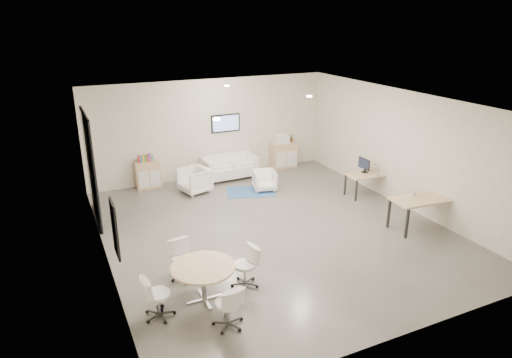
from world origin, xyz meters
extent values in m
cube|color=#55524D|center=(0.00, 0.00, -0.40)|extent=(8.00, 9.00, 0.80)
cube|color=white|center=(0.00, 0.00, 3.60)|extent=(8.00, 9.00, 0.80)
cube|color=beige|center=(0.00, 4.90, 1.60)|extent=(8.00, 0.80, 3.20)
cube|color=beige|center=(0.00, -4.90, 1.60)|extent=(8.00, 0.80, 3.20)
cube|color=beige|center=(-4.40, 0.00, 1.60)|extent=(0.80, 9.00, 3.20)
cube|color=beige|center=(4.40, 0.00, 1.60)|extent=(0.80, 9.00, 3.20)
cube|color=black|center=(-3.96, 2.50, 1.43)|extent=(0.02, 1.90, 2.85)
cube|color=black|center=(-3.94, 2.50, 2.81)|extent=(0.06, 1.90, 0.08)
cube|color=black|center=(-3.94, 1.59, 1.43)|extent=(0.06, 0.08, 2.85)
cube|color=black|center=(-3.94, 3.41, 1.43)|extent=(0.06, 0.08, 2.85)
cube|color=black|center=(-3.94, 2.65, 1.43)|extent=(0.06, 0.07, 2.85)
cube|color=#B2B2B7|center=(-3.90, 2.05, 1.05)|extent=(0.04, 0.60, 0.05)
cube|color=black|center=(-3.98, -1.60, 1.55)|extent=(0.04, 0.54, 1.04)
cube|color=white|center=(-3.95, -1.60, 1.55)|extent=(0.01, 0.46, 0.96)
cube|color=#C94774|center=(-3.95, -1.60, 1.35)|extent=(0.01, 0.32, 0.30)
cube|color=black|center=(0.50, 4.46, 1.75)|extent=(0.98, 0.05, 0.58)
cube|color=#93B3FF|center=(0.50, 4.44, 1.75)|extent=(0.90, 0.01, 0.50)
cylinder|color=#FFEAC6|center=(-1.80, -1.00, 3.18)|extent=(0.14, 0.14, 0.03)
cylinder|color=#FFEAC6|center=(1.20, 0.50, 3.18)|extent=(0.14, 0.14, 0.03)
cylinder|color=#FFEAC6|center=(0.00, 3.00, 3.18)|extent=(0.14, 0.14, 0.03)
cube|color=#DBB484|center=(-2.18, 4.28, 0.42)|extent=(0.75, 0.38, 0.85)
cube|color=white|center=(-2.35, 4.09, 0.34)|extent=(0.32, 0.02, 0.51)
cube|color=white|center=(-2.01, 4.09, 0.34)|extent=(0.32, 0.02, 0.51)
cube|color=#DBB484|center=(2.57, 4.26, 0.45)|extent=(0.90, 0.42, 0.90)
cube|color=white|center=(2.36, 4.04, 0.36)|extent=(0.38, 0.02, 0.54)
cube|color=white|center=(2.78, 4.04, 0.36)|extent=(0.38, 0.02, 0.54)
cube|color=red|center=(-2.41, 4.28, 0.96)|extent=(0.04, 0.14, 0.22)
cube|color=#337FCC|center=(-2.36, 4.28, 0.96)|extent=(0.04, 0.14, 0.22)
cube|color=gold|center=(-2.30, 4.28, 0.96)|extent=(0.04, 0.14, 0.22)
cube|color=#4CB24C|center=(-2.24, 4.28, 0.96)|extent=(0.04, 0.14, 0.22)
cube|color=#CC6619|center=(-2.19, 4.28, 0.96)|extent=(0.04, 0.14, 0.22)
cube|color=purple|center=(-2.13, 4.28, 0.96)|extent=(0.04, 0.14, 0.22)
cube|color=#E54C7F|center=(-2.08, 4.28, 0.96)|extent=(0.04, 0.14, 0.22)
cube|color=teal|center=(-2.02, 4.28, 0.96)|extent=(0.04, 0.14, 0.22)
cube|color=white|center=(2.47, 4.26, 1.04)|extent=(0.52, 0.46, 0.27)
cube|color=white|center=(2.47, 4.26, 1.21)|extent=(0.39, 0.34, 0.06)
cube|color=white|center=(0.43, 4.01, 0.27)|extent=(1.76, 0.93, 0.32)
cube|color=white|center=(0.43, 4.35, 0.60)|extent=(1.74, 0.26, 0.32)
cube|color=white|center=(-0.36, 4.01, 0.43)|extent=(0.18, 0.87, 0.65)
cube|color=white|center=(1.22, 4.01, 0.43)|extent=(0.18, 0.87, 0.65)
cube|color=#325E9B|center=(0.54, 2.58, 0.01)|extent=(1.67, 1.37, 0.01)
imported|color=white|center=(-1.00, 3.30, 0.42)|extent=(0.94, 0.98, 0.83)
imported|color=white|center=(1.00, 2.57, 0.34)|extent=(0.80, 0.77, 0.68)
cube|color=#DBB484|center=(3.59, 0.92, 0.64)|extent=(1.31, 0.73, 0.04)
cube|color=black|center=(3.00, 0.65, 0.31)|extent=(0.05, 0.05, 0.63)
cube|color=black|center=(4.18, 0.65, 0.31)|extent=(0.05, 0.05, 0.63)
cube|color=black|center=(3.00, 1.19, 0.31)|extent=(0.05, 0.05, 0.63)
cube|color=black|center=(4.18, 1.19, 0.31)|extent=(0.05, 0.05, 0.63)
cube|color=#DBB484|center=(3.38, -1.44, 0.77)|extent=(1.57, 0.87, 0.04)
cube|color=black|center=(2.67, -1.76, 0.37)|extent=(0.05, 0.05, 0.75)
cube|color=black|center=(4.08, -1.76, 0.37)|extent=(0.05, 0.05, 0.75)
cube|color=black|center=(2.67, -1.12, 0.37)|extent=(0.05, 0.05, 0.75)
cube|color=black|center=(4.08, -1.12, 0.37)|extent=(0.05, 0.05, 0.75)
cylinder|color=black|center=(3.59, 1.07, 0.67)|extent=(0.20, 0.20, 0.02)
cube|color=black|center=(3.59, 1.07, 0.79)|extent=(0.04, 0.03, 0.24)
cube|color=black|center=(3.54, 1.07, 0.94)|extent=(0.03, 0.50, 0.32)
cylinder|color=#DBB484|center=(-2.56, -2.13, 0.71)|extent=(1.20, 1.20, 0.04)
cylinder|color=#B2B2B7|center=(-2.56, -2.13, 0.34)|extent=(0.10, 0.10, 0.69)
cube|color=#B2B2B7|center=(-2.56, -2.13, 0.01)|extent=(0.70, 0.06, 0.03)
cube|color=#B2B2B7|center=(-2.56, -2.13, 0.01)|extent=(0.06, 0.70, 0.03)
imported|color=#3F7F3F|center=(2.86, 4.27, 1.01)|extent=(0.32, 0.34, 0.21)
imported|color=#3F7F3F|center=(-3.40, -2.16, 0.07)|extent=(0.28, 0.36, 0.14)
imported|color=white|center=(3.34, -1.21, 0.85)|extent=(0.12, 0.10, 0.12)
camera|label=1|loc=(-4.78, -9.19, 5.09)|focal=32.00mm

